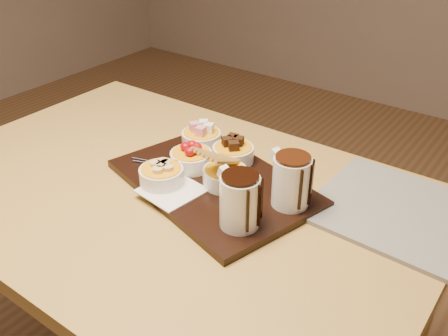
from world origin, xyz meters
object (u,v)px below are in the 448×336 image
Objects in this scene: serving_board at (213,183)px; bowl_strawberries at (191,160)px; pitcher_dark_chocolate at (240,202)px; pitcher_milk_chocolate at (291,182)px; newspaper at (408,215)px; dining_table at (170,223)px.

bowl_strawberries reaches higher than serving_board.
pitcher_dark_chocolate reaches higher than serving_board.
serving_board is 4.60× the size of bowl_strawberries.
newspaper is (0.21, 0.13, -0.07)m from pitcher_milk_chocolate.
serving_board is 0.20m from pitcher_milk_chocolate.
pitcher_dark_chocolate is at bearing -94.40° from pitcher_milk_chocolate.
bowl_strawberries reaches higher than dining_table.
dining_table is 11.02× the size of pitcher_dark_chocolate.
dining_table is at bearing -124.12° from serving_board.
pitcher_milk_chocolate reaches higher than dining_table.
dining_table is at bearing -146.18° from pitcher_milk_chocolate.
serving_board is at bearing -157.54° from newspaper.
pitcher_milk_chocolate is (0.04, 0.12, 0.00)m from pitcher_dark_chocolate.
serving_board reaches higher than dining_table.
pitcher_dark_chocolate is at bearing -133.63° from newspaper.
dining_table is 0.16m from bowl_strawberries.
serving_board is at bearing -12.00° from bowl_strawberries.
dining_table is 0.33m from pitcher_milk_chocolate.
pitcher_dark_chocolate reaches higher than bowl_strawberries.
bowl_strawberries is 0.26× the size of newspaper.
serving_board is at bearing 160.02° from pitcher_dark_chocolate.
pitcher_dark_chocolate is at bearing -8.83° from dining_table.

